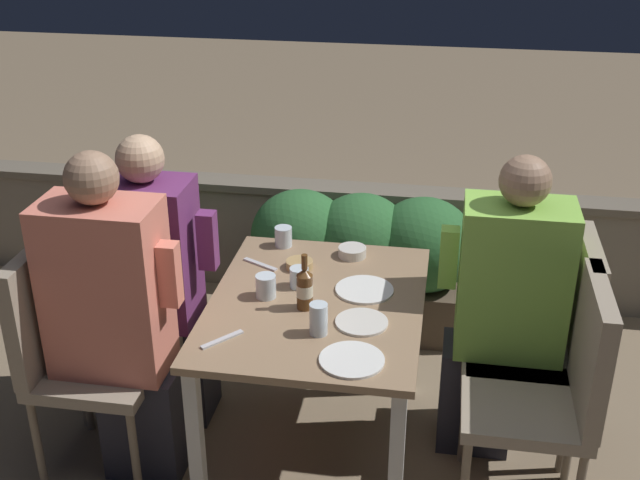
{
  "coord_description": "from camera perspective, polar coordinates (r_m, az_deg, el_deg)",
  "views": [
    {
      "loc": [
        0.45,
        -2.61,
        2.23
      ],
      "look_at": [
        0.0,
        0.08,
        0.93
      ],
      "focal_mm": 45.0,
      "sensor_mm": 36.0,
      "label": 1
    }
  ],
  "objects": [
    {
      "name": "plate_0",
      "position": [
        2.91,
        2.98,
        -5.86
      ],
      "size": [
        0.19,
        0.19,
        0.01
      ],
      "color": "silver",
      "rests_on": "dining_table"
    },
    {
      "name": "person_purple_stripe",
      "position": [
        3.38,
        -11.31,
        -2.88
      ],
      "size": [
        0.47,
        0.26,
        1.27
      ],
      "color": "#282833",
      "rests_on": "ground_plane"
    },
    {
      "name": "chair_left_far",
      "position": [
        3.49,
        -14.39,
        -3.75
      ],
      "size": [
        0.45,
        0.45,
        0.94
      ],
      "color": "gray",
      "rests_on": "ground_plane"
    },
    {
      "name": "parapet_wall",
      "position": [
        4.45,
        2.78,
        0.09
      ],
      "size": [
        9.0,
        0.18,
        0.62
      ],
      "color": "gray",
      "rests_on": "ground_plane"
    },
    {
      "name": "ground_plane",
      "position": [
        3.46,
        -0.22,
        -14.53
      ],
      "size": [
        16.0,
        16.0,
        0.0
      ],
      "primitive_type": "plane",
      "color": "#847056"
    },
    {
      "name": "person_coral_top",
      "position": [
        3.09,
        -14.17,
        -5.61
      ],
      "size": [
        0.5,
        0.26,
        1.33
      ],
      "color": "#282833",
      "rests_on": "ground_plane"
    },
    {
      "name": "plate_1",
      "position": [
        2.71,
        2.27,
        -8.51
      ],
      "size": [
        0.22,
        0.22,
        0.01
      ],
      "color": "white",
      "rests_on": "dining_table"
    },
    {
      "name": "person_green_blouse",
      "position": [
        3.2,
        12.77,
        -4.84
      ],
      "size": [
        0.49,
        0.26,
        1.27
      ],
      "color": "#282833",
      "rests_on": "ground_plane"
    },
    {
      "name": "fork_0",
      "position": [
        3.32,
        -4.27,
        -1.73
      ],
      "size": [
        0.16,
        0.1,
        0.01
      ],
      "color": "silver",
      "rests_on": "dining_table"
    },
    {
      "name": "glass_cup_0",
      "position": [
        3.46,
        -2.62,
        0.24
      ],
      "size": [
        0.07,
        0.07,
        0.09
      ],
      "color": "silver",
      "rests_on": "dining_table"
    },
    {
      "name": "bowl_0",
      "position": [
        3.38,
        2.31,
        -0.79
      ],
      "size": [
        0.12,
        0.12,
        0.04
      ],
      "color": "beige",
      "rests_on": "dining_table"
    },
    {
      "name": "glass_cup_2",
      "position": [
        2.82,
        -0.1,
        -5.64
      ],
      "size": [
        0.06,
        0.06,
        0.12
      ],
      "color": "silver",
      "rests_on": "dining_table"
    },
    {
      "name": "glass_cup_1",
      "position": [
        3.13,
        -1.49,
        -2.68
      ],
      "size": [
        0.07,
        0.07,
        0.08
      ],
      "color": "silver",
      "rests_on": "dining_table"
    },
    {
      "name": "fork_1",
      "position": [
        2.83,
        -6.98,
        -7.04
      ],
      "size": [
        0.13,
        0.14,
        0.01
      ],
      "color": "silver",
      "rests_on": "dining_table"
    },
    {
      "name": "chair_right_near",
      "position": [
        2.98,
        16.56,
        -9.56
      ],
      "size": [
        0.45,
        0.45,
        0.94
      ],
      "color": "gray",
      "rests_on": "ground_plane"
    },
    {
      "name": "plate_2",
      "position": [
        3.12,
        3.18,
        -3.55
      ],
      "size": [
        0.23,
        0.23,
        0.01
      ],
      "color": "white",
      "rests_on": "dining_table"
    },
    {
      "name": "planter_hedge",
      "position": [
        4.05,
        2.93,
        -1.17
      ],
      "size": [
        1.13,
        0.47,
        0.74
      ],
      "color": "brown",
      "rests_on": "ground_plane"
    },
    {
      "name": "chair_left_near",
      "position": [
        3.22,
        -17.34,
        -6.83
      ],
      "size": [
        0.45,
        0.45,
        0.94
      ],
      "color": "gray",
      "rests_on": "ground_plane"
    },
    {
      "name": "beer_bottle",
      "position": [
        2.97,
        -1.1,
        -3.43
      ],
      "size": [
        0.06,
        0.06,
        0.22
      ],
      "color": "brown",
      "rests_on": "dining_table"
    },
    {
      "name": "potted_plant",
      "position": [
        4.19,
        -11.46,
        0.13
      ],
      "size": [
        0.41,
        0.41,
        0.76
      ],
      "color": "brown",
      "rests_on": "ground_plane"
    },
    {
      "name": "dining_table",
      "position": [
        3.1,
        -0.24,
        -5.79
      ],
      "size": [
        0.81,
        1.03,
        0.71
      ],
      "color": "#937556",
      "rests_on": "ground_plane"
    },
    {
      "name": "chair_right_far",
      "position": [
        3.26,
        16.27,
        -6.23
      ],
      "size": [
        0.45,
        0.45,
        0.94
      ],
      "color": "gray",
      "rests_on": "ground_plane"
    },
    {
      "name": "glass_cup_3",
      "position": [
        3.06,
        -3.88,
        -3.31
      ],
      "size": [
        0.08,
        0.08,
        0.09
      ],
      "color": "silver",
      "rests_on": "dining_table"
    },
    {
      "name": "bowl_1",
      "position": [
        3.28,
        -1.48,
        -1.7
      ],
      "size": [
        0.11,
        0.11,
        0.03
      ],
      "color": "tan",
      "rests_on": "dining_table"
    }
  ]
}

